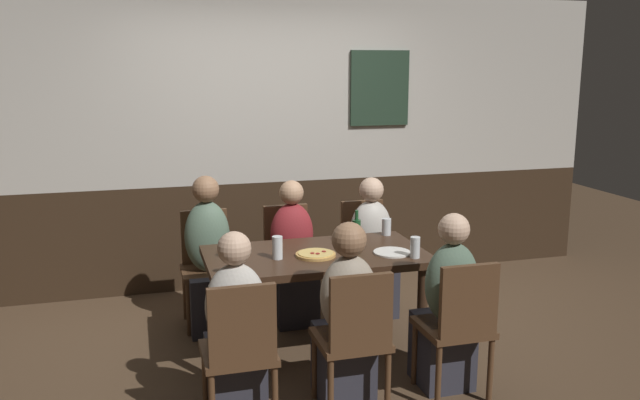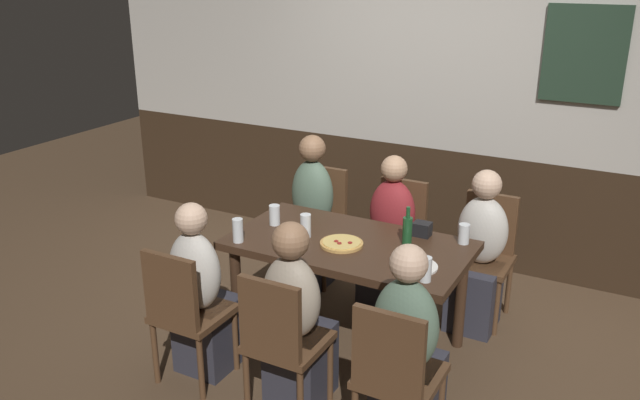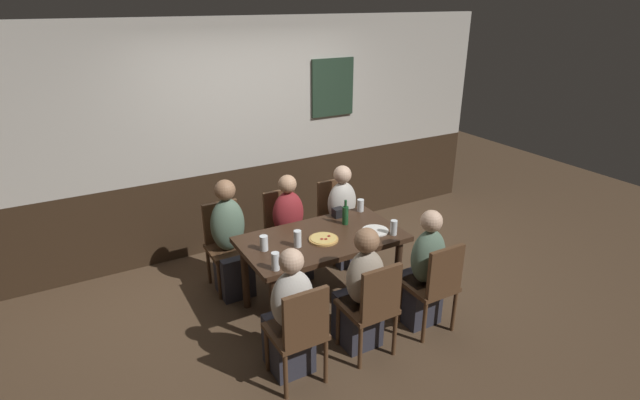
{
  "view_description": "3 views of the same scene",
  "coord_description": "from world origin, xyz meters",
  "views": [
    {
      "loc": [
        -1.14,
        -4.14,
        2.01
      ],
      "look_at": [
        0.04,
        0.03,
        1.1
      ],
      "focal_mm": 36.95,
      "sensor_mm": 36.0,
      "label": 1
    },
    {
      "loc": [
        1.63,
        -3.41,
        2.4
      ],
      "look_at": [
        -0.2,
        -0.02,
        0.99
      ],
      "focal_mm": 36.95,
      "sensor_mm": 36.0,
      "label": 2
    },
    {
      "loc": [
        -1.99,
        -3.51,
        2.78
      ],
      "look_at": [
        -0.01,
        0.01,
        1.1
      ],
      "focal_mm": 27.56,
      "sensor_mm": 36.0,
      "label": 3
    }
  ],
  "objects": [
    {
      "name": "tumbler_short",
      "position": [
        0.6,
        -0.28,
        0.8
      ],
      "size": [
        0.06,
        0.06,
        0.14
      ],
      "color": "silver",
      "rests_on": "dining_table"
    },
    {
      "name": "chair_mid_far",
      "position": [
        0.0,
        0.83,
        0.5
      ],
      "size": [
        0.4,
        0.4,
        0.88
      ],
      "color": "#513521",
      "rests_on": "ground_plane"
    },
    {
      "name": "chair_mid_near",
      "position": [
        0.0,
        -0.83,
        0.5
      ],
      "size": [
        0.4,
        0.4,
        0.88
      ],
      "color": "#513521",
      "rests_on": "ground_plane"
    },
    {
      "name": "chair_right_near",
      "position": [
        0.66,
        -0.83,
        0.5
      ],
      "size": [
        0.4,
        0.4,
        0.88
      ],
      "color": "#513521",
      "rests_on": "ground_plane"
    },
    {
      "name": "person_left_near",
      "position": [
        -0.66,
        -0.66,
        0.47
      ],
      "size": [
        0.34,
        0.37,
        1.11
      ],
      "color": "#2D2D38",
      "rests_on": "ground_plane"
    },
    {
      "name": "wall_back",
      "position": [
        0.01,
        1.65,
        1.3
      ],
      "size": [
        6.4,
        0.13,
        2.6
      ],
      "color": "#332316",
      "rests_on": "ground_plane"
    },
    {
      "name": "dining_table",
      "position": [
        0.0,
        0.0,
        0.65
      ],
      "size": [
        1.49,
        0.82,
        0.74
      ],
      "color": "#382316",
      "rests_on": "ground_plane"
    },
    {
      "name": "person_mid_far",
      "position": [
        -0.0,
        0.66,
        0.47
      ],
      "size": [
        0.34,
        0.37,
        1.12
      ],
      "color": "#2D2D38",
      "rests_on": "ground_plane"
    },
    {
      "name": "pint_glass_stout",
      "position": [
        -0.56,
        0.02,
        0.8
      ],
      "size": [
        0.07,
        0.07,
        0.14
      ],
      "color": "silver",
      "rests_on": "dining_table"
    },
    {
      "name": "person_right_far",
      "position": [
        0.66,
        0.66,
        0.47
      ],
      "size": [
        0.34,
        0.37,
        1.11
      ],
      "color": "#2D2D38",
      "rests_on": "ground_plane"
    },
    {
      "name": "plate_white_large",
      "position": [
        0.5,
        -0.14,
        0.75
      ],
      "size": [
        0.25,
        0.25,
        0.01
      ],
      "primitive_type": "cylinder",
      "color": "white",
      "rests_on": "dining_table"
    },
    {
      "name": "chair_left_far",
      "position": [
        -0.66,
        0.83,
        0.5
      ],
      "size": [
        0.4,
        0.4,
        0.88
      ],
      "color": "#513521",
      "rests_on": "ground_plane"
    },
    {
      "name": "ground_plane",
      "position": [
        0.0,
        0.0,
        0.0
      ],
      "size": [
        12.0,
        12.0,
        0.0
      ],
      "primitive_type": "plane",
      "color": "#4C3826"
    },
    {
      "name": "chair_left_near",
      "position": [
        -0.66,
        -0.83,
        0.5
      ],
      "size": [
        0.4,
        0.4,
        0.88
      ],
      "color": "#513521",
      "rests_on": "ground_plane"
    },
    {
      "name": "beer_glass_half",
      "position": [
        -0.61,
        -0.33,
        0.81
      ],
      "size": [
        0.07,
        0.07,
        0.15
      ],
      "color": "silver",
      "rests_on": "dining_table"
    },
    {
      "name": "person_left_far",
      "position": [
        -0.66,
        0.66,
        0.5
      ],
      "size": [
        0.34,
        0.37,
        1.19
      ],
      "color": "#2D2D38",
      "rests_on": "ground_plane"
    },
    {
      "name": "pizza",
      "position": [
        -0.02,
        -0.07,
        0.75
      ],
      "size": [
        0.27,
        0.27,
        0.03
      ],
      "color": "tan",
      "rests_on": "dining_table"
    },
    {
      "name": "person_mid_near",
      "position": [
        0.0,
        -0.66,
        0.48
      ],
      "size": [
        0.34,
        0.37,
        1.12
      ],
      "color": "#2D2D38",
      "rests_on": "ground_plane"
    },
    {
      "name": "chair_right_far",
      "position": [
        0.66,
        0.83,
        0.5
      ],
      "size": [
        0.4,
        0.4,
        0.88
      ],
      "color": "#513521",
      "rests_on": "ground_plane"
    },
    {
      "name": "pint_glass_amber",
      "position": [
        0.64,
        0.32,
        0.8
      ],
      "size": [
        0.07,
        0.07,
        0.13
      ],
      "color": "silver",
      "rests_on": "dining_table"
    },
    {
      "name": "highball_clear",
      "position": [
        -0.28,
        -0.06,
        0.81
      ],
      "size": [
        0.07,
        0.07,
        0.15
      ],
      "color": "silver",
      "rests_on": "dining_table"
    },
    {
      "name": "person_right_near",
      "position": [
        0.66,
        -0.66,
        0.48
      ],
      "size": [
        0.34,
        0.37,
        1.13
      ],
      "color": "#2D2D38",
      "rests_on": "ground_plane"
    },
    {
      "name": "beer_bottle_green",
      "position": [
        0.33,
        0.13,
        0.84
      ],
      "size": [
        0.06,
        0.06,
        0.25
      ],
      "color": "#194723",
      "rests_on": "dining_table"
    },
    {
      "name": "condiment_caddy",
      "position": [
        0.37,
        0.31,
        0.79
      ],
      "size": [
        0.11,
        0.09,
        0.09
      ],
      "primitive_type": "cube",
      "color": "black",
      "rests_on": "dining_table"
    }
  ]
}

